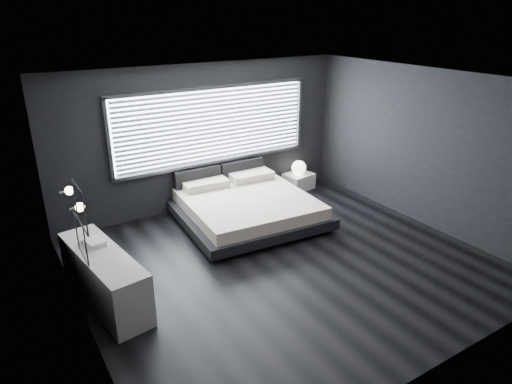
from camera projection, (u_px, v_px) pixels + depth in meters
room at (287, 179)px, 6.67m from camera, size 6.04×6.00×2.80m
window at (214, 126)px, 8.82m from camera, size 4.14×0.09×1.52m
headboard at (220, 176)px, 9.19m from camera, size 1.96×0.16×0.52m
sconce_near at (80, 207)px, 5.22m from camera, size 0.18×0.11×0.11m
sconce_far at (69, 191)px, 5.70m from camera, size 0.18×0.11×0.11m
wall_art_upper at (80, 207)px, 4.61m from camera, size 0.01×0.48×0.48m
wall_art_lower at (81, 238)px, 4.99m from camera, size 0.01×0.48×0.48m
bed at (247, 207)px, 8.47m from camera, size 2.62×2.52×0.64m
nightstand at (299, 181)px, 10.08m from camera, size 0.65×0.56×0.34m
orb_lamp at (299, 168)px, 9.92m from camera, size 0.31×0.31×0.31m
dresser at (105, 277)px, 6.11m from camera, size 0.78×1.91×0.74m
book_stack at (94, 242)px, 6.18m from camera, size 0.28×0.36×0.07m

